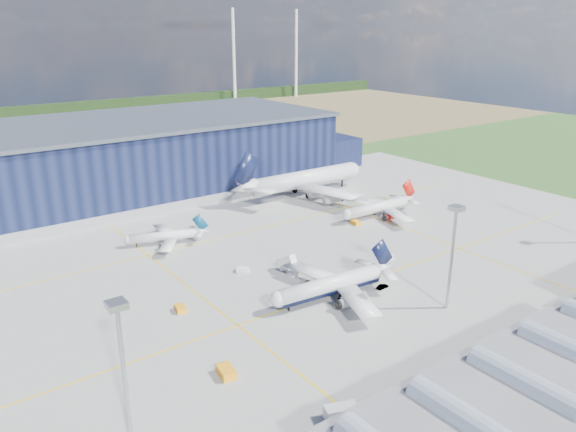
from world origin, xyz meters
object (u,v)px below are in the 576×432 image
object	(u,v)px
airstair	(288,266)
car_b	(383,287)
light_mast_west	(122,352)
gse_tug_c	(356,223)
gse_van_a	(341,412)
gse_cart_a	(388,257)
airliner_red	(377,202)
airliner_regional	(163,231)
gse_tug_b	(180,309)
hangar	(165,156)
airliner_widebody	(305,170)
airliner_navy	(330,277)
gse_cart_b	(242,270)
gse_van_b	(376,204)
gse_tug_a	(226,372)
light_mast_center	(453,241)

from	to	relation	value
airstair	car_b	world-z (taller)	airstair
light_mast_west	gse_tug_c	world-z (taller)	light_mast_west
gse_van_a	gse_cart_a	world-z (taller)	gse_van_a
gse_tug_c	car_b	xyz separation A→B (m)	(-24.84, -35.99, -0.14)
airliner_red	airliner_regional	size ratio (longest dim) A/B	1.32
gse_tug_b	hangar	bearing A→B (deg)	77.51
airliner_widebody	car_b	distance (m)	77.70
gse_van_a	airliner_navy	bearing A→B (deg)	-17.92
gse_van_a	gse_cart_b	world-z (taller)	gse_van_a
light_mast_west	gse_tug_c	distance (m)	104.74
gse_tug_c	airliner_red	bearing A→B (deg)	12.97
airliner_widebody	car_b	size ratio (longest dim) A/B	17.43
airliner_widebody	gse_van_a	bearing A→B (deg)	-124.66
airliner_red	airstair	world-z (taller)	airliner_red
gse_cart_b	car_b	bearing A→B (deg)	-99.11
light_mast_west	gse_cart_a	xyz separation A→B (m)	(79.28, 26.49, -14.87)
airstair	airliner_red	bearing A→B (deg)	9.96
gse_tug_b	light_mast_west	bearing A→B (deg)	-115.28
airliner_navy	airliner_widebody	xyz separation A→B (m)	(45.24, 67.00, 3.57)
gse_cart_b	airliner_navy	bearing A→B (deg)	-118.69
airliner_navy	gse_van_b	world-z (taller)	airliner_navy
gse_tug_a	car_b	size ratio (longest dim) A/B	1.25
hangar	airliner_navy	bearing A→B (deg)	-95.56
gse_tug_a	gse_cart_b	bearing A→B (deg)	62.86
gse_van_b	airliner_widebody	bearing A→B (deg)	64.90
airliner_widebody	gse_cart_a	bearing A→B (deg)	-106.89
airliner_regional	gse_cart_a	distance (m)	61.02
gse_tug_b	gse_tug_c	distance (m)	69.65
hangar	gse_cart_b	bearing A→B (deg)	-102.45
hangar	gse_tug_b	xyz separation A→B (m)	(-39.51, -92.61, -10.98)
light_mast_center	gse_tug_b	xyz separation A→B (m)	(-46.70, 32.20, -14.79)
airliner_red	gse_cart_a	world-z (taller)	airliner_red
light_mast_center	hangar	bearing A→B (deg)	93.30
gse_tug_a	airliner_red	bearing A→B (deg)	37.67
airliner_navy	gse_tug_a	world-z (taller)	airliner_navy
airliner_red	gse_tug_c	distance (m)	11.10
airliner_widebody	gse_van_a	world-z (taller)	airliner_widebody
airliner_regional	airliner_widebody	bearing A→B (deg)	-146.16
gse_cart_a	gse_tug_c	world-z (taller)	gse_tug_c
gse_tug_a	gse_tug_b	xyz separation A→B (m)	(3.85, 25.77, -0.19)
light_mast_center	airliner_widebody	bearing A→B (deg)	71.98
airliner_navy	gse_tug_c	size ratio (longest dim) A/B	10.97
gse_van_b	airstair	world-z (taller)	airstair
light_mast_west	gse_tug_c	bearing A→B (deg)	29.29
airliner_widebody	gse_tug_c	distance (m)	36.01
airliner_red	airliner_widebody	world-z (taller)	airliner_widebody
airliner_regional	airstair	distance (m)	38.84
gse_tug_c	light_mast_center	bearing A→B (deg)	-106.16
gse_cart_b	airliner_widebody	bearing A→B (deg)	-8.29
airliner_navy	gse_tug_b	world-z (taller)	airliner_navy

